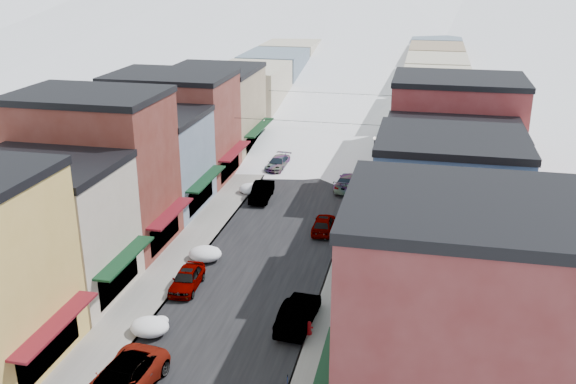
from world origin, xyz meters
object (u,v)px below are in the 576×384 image
at_px(car_green_sedan, 298,313).
at_px(streetlamp_near, 353,199).
at_px(trash_can, 347,229).
at_px(car_white_suv, 121,381).
at_px(car_silver_sedan, 187,279).
at_px(car_dark_hatch, 262,191).
at_px(fire_hydrant, 309,328).

relative_size(car_green_sedan, streetlamp_near, 1.12).
bearing_deg(streetlamp_near, trash_can, -113.46).
xyz_separation_m(trash_can, streetlamp_near, (0.36, 0.82, 2.41)).
distance_m(car_white_suv, trash_can, 24.93).
relative_size(car_silver_sedan, car_green_sedan, 0.84).
relative_size(car_silver_sedan, car_dark_hatch, 0.89).
bearing_deg(trash_can, car_white_suv, -111.24).
relative_size(car_dark_hatch, trash_can, 4.82).
bearing_deg(fire_hydrant, car_silver_sedan, 156.31).
xyz_separation_m(car_green_sedan, trash_can, (1.23, 14.44, -0.19)).
bearing_deg(fire_hydrant, car_white_suv, -138.40).
bearing_deg(trash_can, fire_hydrant, -91.22).
height_order(car_silver_sedan, car_green_sedan, car_green_sedan).
xyz_separation_m(car_silver_sedan, trash_can, (9.83, 11.34, -0.08)).
height_order(car_white_suv, trash_can, car_white_suv).
height_order(car_green_sedan, fire_hydrant, car_green_sedan).
bearing_deg(fire_hydrant, streetlamp_near, 87.59).
relative_size(car_silver_sedan, fire_hydrant, 5.01).
xyz_separation_m(car_silver_sedan, fire_hydrant, (9.50, -4.17, -0.20)).
distance_m(trash_can, streetlamp_near, 2.57).
bearing_deg(car_silver_sedan, car_white_suv, -89.55).
relative_size(car_white_suv, car_silver_sedan, 1.44).
bearing_deg(streetlamp_near, car_dark_hatch, 147.21).
bearing_deg(car_white_suv, car_silver_sedan, 100.17).
relative_size(car_white_suv, trash_can, 6.19).
relative_size(fire_hydrant, trash_can, 0.86).
bearing_deg(car_green_sedan, car_white_suv, 52.30).
height_order(car_dark_hatch, trash_can, car_dark_hatch).
relative_size(car_white_suv, car_dark_hatch, 1.28).
bearing_deg(car_silver_sedan, fire_hydrant, -27.10).
bearing_deg(car_green_sedan, streetlamp_near, -92.07).
relative_size(car_dark_hatch, streetlamp_near, 1.05).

